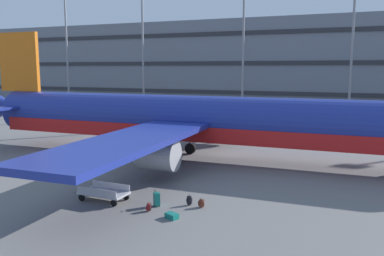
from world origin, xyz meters
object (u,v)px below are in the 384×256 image
(backpack_teal, at_px, (189,201))
(backpack_scuffed, at_px, (148,207))
(suitcase_red, at_px, (157,199))
(suitcase_silver, at_px, (172,216))
(airliner, at_px, (196,121))
(baggage_cart, at_px, (104,193))
(backpack_purple, at_px, (201,203))

(backpack_teal, distance_m, backpack_scuffed, 2.20)
(backpack_scuffed, bearing_deg, suitcase_red, 86.51)
(suitcase_silver, bearing_deg, airliner, 106.28)
(airliner, bearing_deg, suitcase_silver, -73.72)
(airliner, relative_size, suitcase_silver, 59.45)
(suitcase_silver, distance_m, baggage_cart, 4.60)
(suitcase_red, distance_m, suitcase_silver, 1.93)
(airliner, bearing_deg, backpack_purple, -67.23)
(suitcase_silver, height_order, baggage_cart, baggage_cart)
(airliner, distance_m, suitcase_silver, 13.06)
(backpack_scuffed, height_order, baggage_cart, baggage_cart)
(baggage_cart, bearing_deg, suitcase_silver, -12.91)
(airliner, xyz_separation_m, suitcase_silver, (3.57, -12.23, -2.86))
(airliner, distance_m, backpack_teal, 11.19)
(backpack_teal, bearing_deg, suitcase_silver, -92.11)
(airliner, distance_m, suitcase_red, 11.47)
(suitcase_silver, xyz_separation_m, backpack_purple, (0.76, 1.92, 0.09))
(airliner, xyz_separation_m, backpack_scuffed, (2.09, -11.77, -2.78))
(airliner, xyz_separation_m, baggage_cart, (-0.90, -11.20, -2.56))
(backpack_purple, bearing_deg, baggage_cart, -170.33)
(airliner, height_order, suitcase_silver, airliner)
(backpack_scuffed, bearing_deg, backpack_teal, 44.92)
(backpack_purple, relative_size, baggage_cart, 0.15)
(backpack_scuffed, bearing_deg, airliner, 100.05)
(backpack_teal, bearing_deg, backpack_purple, -7.94)
(airliner, distance_m, baggage_cart, 11.53)
(suitcase_silver, bearing_deg, backpack_purple, 68.43)
(backpack_scuffed, relative_size, baggage_cart, 0.15)
(airliner, xyz_separation_m, backpack_purple, (4.33, -10.31, -2.77))
(airliner, distance_m, backpack_scuffed, 12.27)
(suitcase_red, height_order, baggage_cart, suitcase_red)
(airliner, height_order, baggage_cart, airliner)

